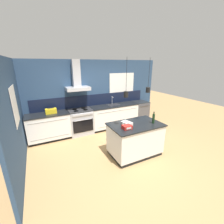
{
  "coord_description": "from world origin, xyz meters",
  "views": [
    {
      "loc": [
        -1.9,
        -3.33,
        2.45
      ],
      "look_at": [
        0.06,
        0.54,
        1.05
      ],
      "focal_mm": 24.0,
      "sensor_mm": 36.0,
      "label": 1
    }
  ],
  "objects_px": {
    "dishwasher": "(140,112)",
    "bottle_on_island": "(154,118)",
    "yellow_toolbox": "(51,111)",
    "book_stack": "(127,123)",
    "oven_range": "(81,122)",
    "red_supply_box": "(127,127)"
  },
  "relations": [
    {
      "from": "dishwasher",
      "to": "red_supply_box",
      "type": "bearing_deg",
      "value": -133.34
    },
    {
      "from": "book_stack",
      "to": "red_supply_box",
      "type": "relative_size",
      "value": 1.41
    },
    {
      "from": "dishwasher",
      "to": "bottle_on_island",
      "type": "distance_m",
      "value": 2.53
    },
    {
      "from": "bottle_on_island",
      "to": "oven_range",
      "type": "bearing_deg",
      "value": 123.8
    },
    {
      "from": "oven_range",
      "to": "book_stack",
      "type": "bearing_deg",
      "value": -68.99
    },
    {
      "from": "dishwasher",
      "to": "book_stack",
      "type": "distance_m",
      "value": 2.74
    },
    {
      "from": "red_supply_box",
      "to": "yellow_toolbox",
      "type": "height_order",
      "value": "yellow_toolbox"
    },
    {
      "from": "bottle_on_island",
      "to": "book_stack",
      "type": "distance_m",
      "value": 0.74
    },
    {
      "from": "oven_range",
      "to": "yellow_toolbox",
      "type": "height_order",
      "value": "yellow_toolbox"
    },
    {
      "from": "oven_range",
      "to": "yellow_toolbox",
      "type": "xyz_separation_m",
      "value": [
        -0.95,
        0.0,
        0.54
      ]
    },
    {
      "from": "dishwasher",
      "to": "bottle_on_island",
      "type": "xyz_separation_m",
      "value": [
        -1.19,
        -2.15,
        0.59
      ]
    },
    {
      "from": "bottle_on_island",
      "to": "red_supply_box",
      "type": "bearing_deg",
      "value": 179.37
    },
    {
      "from": "oven_range",
      "to": "dishwasher",
      "type": "height_order",
      "value": "same"
    },
    {
      "from": "bottle_on_island",
      "to": "yellow_toolbox",
      "type": "relative_size",
      "value": 0.96
    },
    {
      "from": "bottle_on_island",
      "to": "book_stack",
      "type": "xyz_separation_m",
      "value": [
        -0.7,
        0.23,
        -0.1
      ]
    },
    {
      "from": "book_stack",
      "to": "red_supply_box",
      "type": "xyz_separation_m",
      "value": [
        -0.14,
        -0.22,
        0.01
      ]
    },
    {
      "from": "dishwasher",
      "to": "yellow_toolbox",
      "type": "height_order",
      "value": "yellow_toolbox"
    },
    {
      "from": "dishwasher",
      "to": "yellow_toolbox",
      "type": "xyz_separation_m",
      "value": [
        -3.57,
        0.0,
        0.54
      ]
    },
    {
      "from": "oven_range",
      "to": "bottle_on_island",
      "type": "distance_m",
      "value": 2.65
    },
    {
      "from": "dishwasher",
      "to": "bottle_on_island",
      "type": "relative_size",
      "value": 2.78
    },
    {
      "from": "red_supply_box",
      "to": "oven_range",
      "type": "bearing_deg",
      "value": 105.71
    },
    {
      "from": "red_supply_box",
      "to": "yellow_toolbox",
      "type": "xyz_separation_m",
      "value": [
        -1.55,
        2.14,
        0.03
      ]
    }
  ]
}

